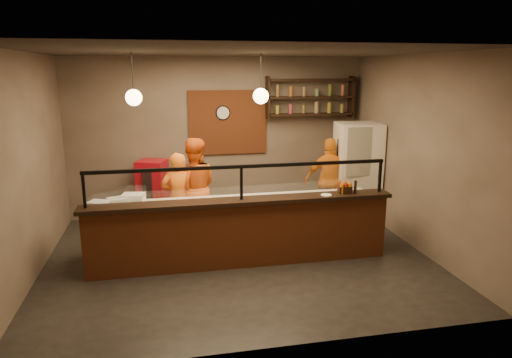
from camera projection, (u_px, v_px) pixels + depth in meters
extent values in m
plane|color=black|center=(239.00, 257.00, 7.35)|extent=(6.00, 6.00, 0.00)
plane|color=#362F2A|center=(237.00, 52.00, 6.60)|extent=(6.00, 6.00, 0.00)
plane|color=#796758|center=(218.00, 137.00, 9.36)|extent=(6.00, 0.00, 6.00)
plane|color=#796758|center=(27.00, 168.00, 6.39)|extent=(0.00, 5.00, 5.00)
plane|color=#796758|center=(416.00, 153.00, 7.56)|extent=(0.00, 5.00, 5.00)
plane|color=#796758|center=(278.00, 207.00, 4.59)|extent=(6.00, 0.00, 6.00)
cube|color=brown|center=(228.00, 122.00, 9.30)|extent=(1.60, 0.04, 1.30)
cube|color=brown|center=(242.00, 235.00, 6.95)|extent=(4.60, 0.25, 1.00)
cube|color=black|center=(241.00, 201.00, 6.82)|extent=(4.70, 0.37, 0.06)
cube|color=gray|center=(237.00, 228.00, 7.44)|extent=(4.60, 0.75, 0.85)
cube|color=white|center=(236.00, 202.00, 7.34)|extent=(4.60, 0.75, 0.05)
cube|color=white|center=(241.00, 183.00, 6.76)|extent=(4.40, 0.02, 0.50)
cube|color=black|center=(241.00, 167.00, 6.70)|extent=(4.50, 0.05, 0.05)
cube|color=black|center=(84.00, 191.00, 6.33)|extent=(0.04, 0.04, 0.50)
cube|color=black|center=(241.00, 183.00, 6.76)|extent=(0.04, 0.04, 0.50)
cube|color=black|center=(380.00, 176.00, 7.19)|extent=(0.04, 0.04, 0.50)
cube|color=black|center=(310.00, 114.00, 9.45)|extent=(1.80, 0.28, 0.04)
cube|color=black|center=(310.00, 97.00, 9.37)|extent=(1.80, 0.28, 0.04)
cube|color=black|center=(311.00, 80.00, 9.29)|extent=(1.80, 0.28, 0.04)
cube|color=black|center=(268.00, 98.00, 9.20)|extent=(0.04, 0.28, 0.85)
cube|color=black|center=(351.00, 97.00, 9.55)|extent=(0.04, 0.28, 0.85)
cylinder|color=black|center=(223.00, 113.00, 9.22)|extent=(0.30, 0.04, 0.30)
cylinder|color=black|center=(132.00, 73.00, 6.57)|extent=(0.01, 0.01, 0.60)
sphere|color=#EAC481|center=(134.00, 98.00, 6.65)|extent=(0.24, 0.24, 0.24)
cylinder|color=black|center=(261.00, 73.00, 6.94)|extent=(0.01, 0.01, 0.60)
sphere|color=#EAC481|center=(261.00, 96.00, 7.02)|extent=(0.24, 0.24, 0.24)
imported|color=orange|center=(178.00, 198.00, 7.88)|extent=(0.63, 0.47, 1.58)
imported|color=#DF5C15|center=(194.00, 188.00, 8.12)|extent=(0.89, 0.70, 1.80)
imported|color=orange|center=(330.00, 181.00, 8.91)|extent=(1.05, 0.65, 1.67)
cube|color=beige|center=(357.00, 173.00, 8.98)|extent=(0.90, 0.85, 1.95)
cube|color=#AC0B18|center=(153.00, 191.00, 8.99)|extent=(0.67, 0.64, 1.23)
cylinder|color=white|center=(266.00, 200.00, 7.31)|extent=(0.57, 0.57, 0.01)
cube|color=white|center=(133.00, 199.00, 7.10)|extent=(0.38, 0.33, 0.17)
cube|color=silver|center=(118.00, 202.00, 6.96)|extent=(0.35, 0.31, 0.14)
cube|color=white|center=(99.00, 206.00, 6.78)|extent=(0.36, 0.33, 0.15)
cylinder|color=yellow|center=(153.00, 204.00, 7.05)|extent=(0.32, 0.25, 0.06)
cube|color=black|center=(345.00, 189.00, 7.15)|extent=(0.21, 0.17, 0.11)
cylinder|color=black|center=(355.00, 187.00, 7.13)|extent=(0.05, 0.05, 0.20)
cylinder|color=white|center=(326.00, 195.00, 7.03)|extent=(0.20, 0.20, 0.01)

